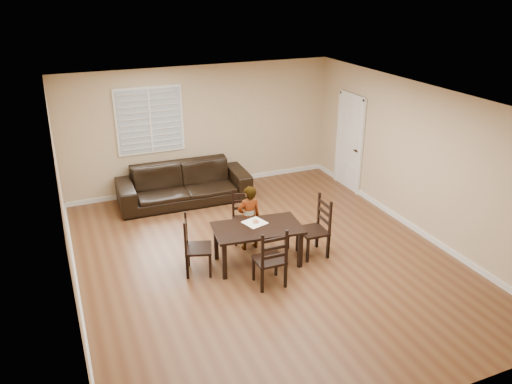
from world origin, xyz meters
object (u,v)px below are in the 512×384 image
chair_left (191,248)px  donut (256,221)px  chair_far (273,262)px  child (249,218)px  sofa (184,184)px  chair_near (244,216)px  chair_right (320,229)px  dining_table (257,232)px

chair_left → donut: 1.14m
donut → chair_far: bearing=-97.0°
child → sofa: child is taller
chair_far → chair_near: bearing=-95.5°
chair_near → chair_far: (-0.19, -1.66, 0.02)m
chair_near → child: child is taller
chair_far → sofa: bearing=-83.0°
chair_near → chair_far: size_ratio=0.96×
chair_near → chair_right: chair_right is taller
donut → chair_near: bearing=83.7°
dining_table → chair_right: bearing=0.5°
donut → sofa: size_ratio=0.04×
dining_table → chair_near: chair_near is taller
chair_far → chair_right: chair_right is taller
dining_table → chair_left: bearing=178.8°
dining_table → chair_right: 1.10m
chair_near → child: size_ratio=0.80×
chair_far → donut: (0.11, 0.92, 0.24)m
dining_table → chair_left: 1.10m
child → chair_right: bearing=146.0°
chair_near → chair_right: size_ratio=0.90×
chair_left → chair_near: bearing=-40.2°
chair_near → sofa: 2.06m
dining_table → chair_left: (-1.08, 0.15, -0.13)m
chair_near → chair_left: bearing=-133.9°
chair_near → donut: bearing=-82.4°
dining_table → chair_far: chair_far is taller
child → sofa: (-0.51, 2.37, -0.19)m
dining_table → chair_left: size_ratio=1.53×
sofa → donut: bearing=-78.2°
chair_far → dining_table: bearing=-94.6°
chair_left → child: size_ratio=0.84×
sofa → chair_near: bearing=-72.4°
donut → sofa: bearing=100.1°
chair_right → chair_left: bearing=-94.9°
chair_far → chair_right: 1.33m
sofa → chair_left: bearing=-101.3°
chair_left → child: (1.14, 0.36, 0.14)m
child → chair_far: bearing=81.1°
chair_left → child: bearing=-54.7°
chair_right → sofa: bearing=-150.8°
chair_near → sofa: size_ratio=0.35×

